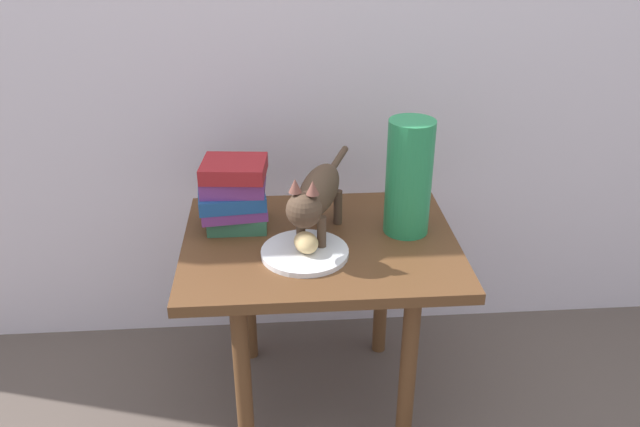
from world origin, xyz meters
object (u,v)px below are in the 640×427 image
object	(u,v)px
bread_roll	(306,242)
cat	(318,195)
book_stack	(234,194)
green_vase	(409,178)
side_table	(320,266)
plate	(305,252)

from	to	relation	value
bread_roll	cat	xyz separation A→B (m)	(0.04, 0.08, 0.09)
book_stack	green_vase	distance (m)	0.48
side_table	plate	world-z (taller)	plate
cat	book_stack	size ratio (longest dim) A/B	2.30
bread_roll	book_stack	bearing A→B (deg)	136.53
side_table	book_stack	distance (m)	0.31
side_table	cat	bearing A→B (deg)	144.62
side_table	bread_roll	size ratio (longest dim) A/B	9.20
bread_roll	cat	world-z (taller)	cat
bread_roll	plate	bearing A→B (deg)	127.00
plate	cat	world-z (taller)	cat
plate	book_stack	size ratio (longest dim) A/B	1.14
side_table	book_stack	xyz separation A→B (m)	(-0.23, 0.10, 0.18)
plate	cat	bearing A→B (deg)	64.06
cat	green_vase	size ratio (longest dim) A/B	1.44
bread_roll	cat	distance (m)	0.13
cat	green_vase	bearing A→B (deg)	7.57
bread_roll	book_stack	xyz separation A→B (m)	(-0.19, 0.18, 0.06)
green_vase	plate	bearing A→B (deg)	-158.48
bread_roll	book_stack	distance (m)	0.26
book_stack	green_vase	world-z (taller)	green_vase
plate	book_stack	bearing A→B (deg)	136.74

